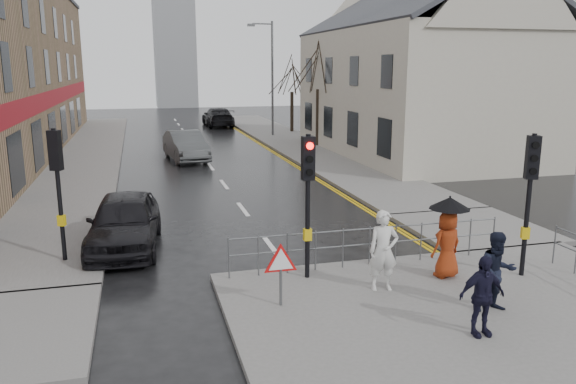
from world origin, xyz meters
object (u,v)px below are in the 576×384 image
car_parked (124,221)px  pedestrian_a (383,251)px  pedestrian_b (497,272)px  pedestrian_with_umbrella (448,233)px  pedestrian_d (482,296)px  car_mid (186,146)px

car_parked → pedestrian_a: bearing=-36.5°
pedestrian_b → pedestrian_with_umbrella: 1.97m
pedestrian_with_umbrella → pedestrian_d: pedestrian_with_umbrella is taller
pedestrian_d → car_mid: (-3.48, 22.39, -0.11)m
pedestrian_with_umbrella → pedestrian_a: bearing=-169.5°
pedestrian_a → car_mid: pedestrian_a is taller
pedestrian_b → car_parked: 9.87m
pedestrian_a → pedestrian_b: 2.39m
pedestrian_a → pedestrian_d: size_ratio=1.18×
pedestrian_b → pedestrian_d: bearing=-133.8°
pedestrian_with_umbrella → car_mid: bearing=102.7°
pedestrian_a → car_parked: size_ratio=0.39×
pedestrian_d → pedestrian_a: bearing=110.4°
pedestrian_a → pedestrian_d: (0.84, -2.48, -0.14)m
pedestrian_a → car_parked: 7.48m
car_parked → pedestrian_with_umbrella: bearing=-27.1°
pedestrian_with_umbrella → car_mid: size_ratio=0.40×
pedestrian_with_umbrella → pedestrian_d: size_ratio=1.26×
pedestrian_with_umbrella → pedestrian_d: (-0.93, -2.81, -0.32)m
pedestrian_with_umbrella → pedestrian_d: bearing=-108.4°
pedestrian_b → pedestrian_d: (-0.91, -0.85, -0.06)m
pedestrian_a → pedestrian_with_umbrella: 1.82m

